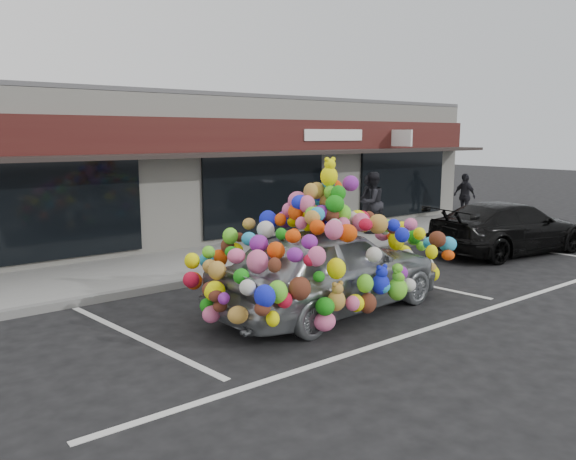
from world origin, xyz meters
TOP-DOWN VIEW (x-y plane):
  - ground at (0.00, 0.00)m, footprint 90.00×90.00m
  - shop_building at (0.00, 8.44)m, footprint 24.00×7.20m
  - sidewalk at (0.00, 4.00)m, footprint 26.00×3.00m
  - kerb at (0.00, 2.50)m, footprint 26.00×0.18m
  - parking_stripe_left at (-3.20, 0.20)m, footprint 0.73×4.37m
  - parking_stripe_mid at (2.80, 0.20)m, footprint 0.73×4.37m
  - parking_stripe_right at (8.20, 0.20)m, footprint 0.73×4.37m
  - lane_line at (2.00, -2.30)m, footprint 14.00×0.12m
  - toy_car at (0.11, -0.57)m, footprint 3.33×5.06m
  - black_sedan at (7.32, 0.26)m, footprint 2.62×5.04m
  - pedestrian_a at (6.17, 4.48)m, footprint 0.76×0.65m
  - pedestrian_b at (6.03, 4.13)m, footprint 0.95×0.76m
  - pedestrian_c at (11.00, 4.30)m, footprint 1.00×0.51m

SIDE VIEW (x-z plane):
  - ground at x=0.00m, z-range 0.00..0.00m
  - parking_stripe_left at x=-3.20m, z-range 0.00..0.01m
  - parking_stripe_mid at x=2.80m, z-range 0.00..0.01m
  - parking_stripe_right at x=8.20m, z-range 0.00..0.01m
  - lane_line at x=2.00m, z-range 0.00..0.01m
  - sidewalk at x=0.00m, z-range 0.00..0.15m
  - kerb at x=0.00m, z-range -0.01..0.15m
  - black_sedan at x=7.32m, z-range 0.00..1.39m
  - pedestrian_c at x=11.00m, z-range 0.15..1.78m
  - toy_car at x=0.11m, z-range -0.46..2.41m
  - pedestrian_a at x=6.17m, z-range 0.15..1.92m
  - pedestrian_b at x=6.03m, z-range 0.15..2.04m
  - shop_building at x=0.00m, z-range 0.01..4.32m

